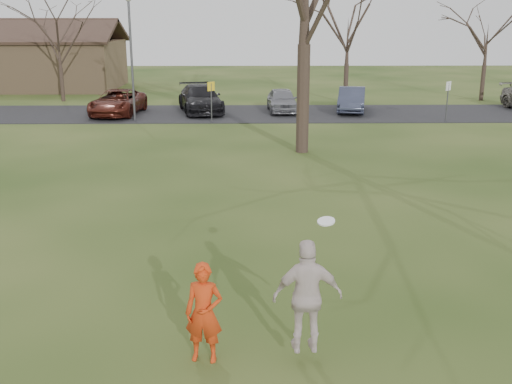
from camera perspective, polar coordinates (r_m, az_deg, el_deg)
The scene contains 12 objects.
ground at distance 10.24m, azimuth 0.34°, elevation -14.42°, with size 120.00×120.00×0.00m, color #1E380F.
parking_strip at distance 34.21m, azimuth -0.52°, elevation 7.38°, with size 62.00×6.50×0.04m, color black.
player_defender at distance 9.58m, azimuth -4.90°, elevation -11.22°, with size 0.59×0.39×1.62m, color red.
car_2 at distance 34.43m, azimuth -12.85°, elevation 8.21°, with size 2.25×4.88×1.36m, color #4D1A12.
car_3 at distance 34.67m, azimuth -5.24°, elevation 8.71°, with size 2.09×5.15×1.49m, color black.
car_4 at distance 34.66m, azimuth 2.46°, elevation 8.61°, with size 1.56×3.87×1.32m, color slate.
car_5 at distance 35.07m, azimuth 8.96°, elevation 8.56°, with size 1.45×4.15×1.37m, color #34394E.
catching_play at distance 9.36m, azimuth 4.86°, elevation -9.73°, with size 1.09×0.64×2.08m.
lamp_post at distance 31.88m, azimuth -11.67°, elevation 13.55°, with size 0.34×0.34×6.27m.
sign_yellow at distance 31.10m, azimuth -4.23°, elevation 9.12°, with size 0.35×0.35×2.08m.
sign_white at distance 32.68m, azimuth 17.55°, elevation 8.76°, with size 0.35×0.35×2.08m.
small_tree_row at distance 39.17m, azimuth 6.05°, elevation 14.09°, with size 55.00×5.90×8.50m.
Camera 1 is at (-0.19, -8.82, 5.19)m, focal length 42.65 mm.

